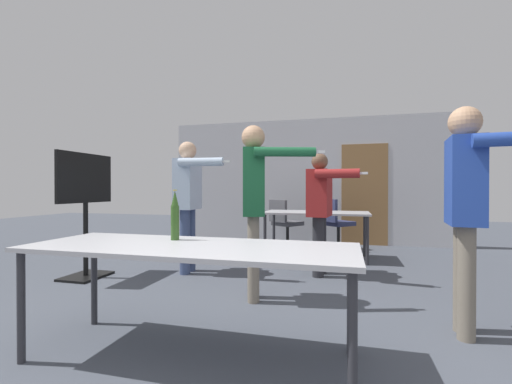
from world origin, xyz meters
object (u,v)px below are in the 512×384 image
person_left_plaid (321,203)px  office_chair_far_left (335,226)px  office_chair_mid_tucked (285,225)px  person_center_tall (189,193)px  beer_bottle (175,216)px  person_right_polo (255,192)px  person_far_watching (467,196)px  tv_screen (85,203)px

person_left_plaid → office_chair_far_left: size_ratio=1.69×
office_chair_far_left → office_chair_mid_tucked: bearing=-133.6°
person_center_tall → beer_bottle: bearing=20.2°
person_right_polo → person_far_watching: size_ratio=1.01×
person_left_plaid → office_chair_far_left: 2.09m
tv_screen → person_center_tall: (1.17, 0.57, 0.12)m
tv_screen → person_far_watching: (4.13, -0.72, 0.13)m
person_far_watching → beer_bottle: 2.23m
person_right_polo → beer_bottle: bearing=-33.2°
person_left_plaid → office_chair_far_left: bearing=-177.4°
person_left_plaid → office_chair_far_left: (0.13, 2.02, -0.50)m
tv_screen → person_center_tall: size_ratio=0.90×
tv_screen → person_left_plaid: person_left_plaid is taller
person_far_watching → person_left_plaid: bearing=-135.9°
person_far_watching → beer_bottle: (-2.12, -0.67, -0.15)m
person_far_watching → office_chair_far_left: size_ratio=1.87×
person_center_tall → person_far_watching: bearing=63.4°
tv_screen → office_chair_far_left: bearing=-46.4°
person_far_watching → office_chair_mid_tucked: (-2.05, 3.60, -0.65)m
person_right_polo → office_chair_mid_tucked: bearing=167.5°
person_far_watching → office_chair_far_left: bearing=-156.5°
tv_screen → office_chair_far_left: size_ratio=1.68×
tv_screen → office_chair_mid_tucked: size_ratio=1.72×
beer_bottle → person_right_polo: bearing=73.7°
tv_screen → person_far_watching: bearing=-99.9°
person_right_polo → person_far_watching: 1.85m
person_left_plaid → beer_bottle: bearing=-15.2°
office_chair_far_left → office_chair_mid_tucked: size_ratio=1.02×
person_left_plaid → office_chair_mid_tucked: 2.22m
person_right_polo → person_far_watching: (1.80, -0.42, -0.02)m
person_center_tall → person_far_watching: size_ratio=1.00×
tv_screen → office_chair_mid_tucked: tv_screen is taller
person_right_polo → person_far_watching: bearing=60.1°
office_chair_far_left → beer_bottle: (-1.04, -4.29, 0.49)m
office_chair_mid_tucked → person_right_polo: bearing=-50.0°
person_right_polo → person_far_watching: person_right_polo is taller
person_far_watching → person_right_polo: bearing=-96.2°
office_chair_far_left → office_chair_mid_tucked: 0.96m
person_left_plaid → person_far_watching: bearing=43.7°
person_right_polo → office_chair_far_left: size_ratio=1.88×
person_left_plaid → person_center_tall: size_ratio=0.90×
person_right_polo → office_chair_far_left: bearing=150.5°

